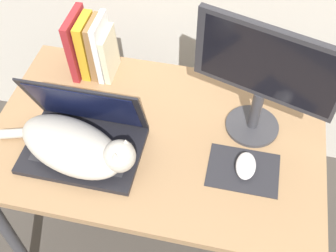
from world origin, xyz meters
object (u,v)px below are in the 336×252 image
(laptop, at_px, (84,137))
(book_row, at_px, (92,47))
(computer_mouse, at_px, (246,166))
(cat, at_px, (76,147))
(external_monitor, at_px, (264,76))

(laptop, height_order, book_row, laptop)
(laptop, relative_size, book_row, 1.56)
(computer_mouse, height_order, book_row, book_row)
(computer_mouse, bearing_deg, cat, -172.29)
(cat, xyz_separation_m, computer_mouse, (0.53, 0.07, -0.04))
(cat, relative_size, computer_mouse, 4.74)
(cat, height_order, computer_mouse, cat)
(external_monitor, xyz_separation_m, computer_mouse, (-0.01, -0.18, -0.22))
(computer_mouse, bearing_deg, laptop, -177.84)
(cat, xyz_separation_m, book_row, (-0.08, 0.40, 0.05))
(external_monitor, xyz_separation_m, book_row, (-0.61, 0.15, -0.13))
(laptop, xyz_separation_m, cat, (-0.01, -0.05, 0.01))
(laptop, height_order, cat, laptop)
(cat, distance_m, external_monitor, 0.61)
(external_monitor, bearing_deg, book_row, 165.78)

